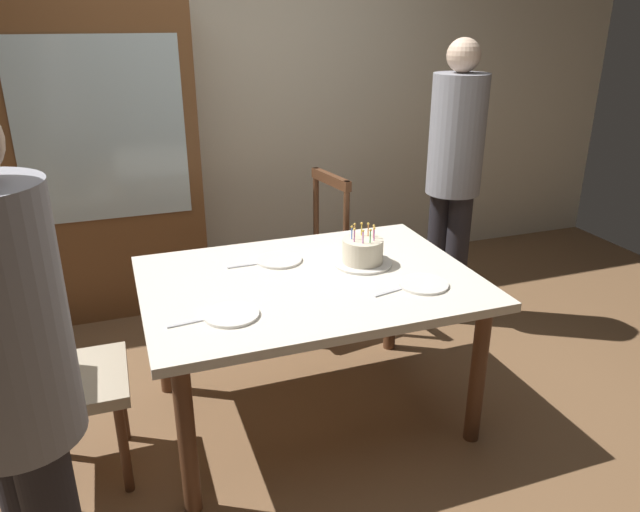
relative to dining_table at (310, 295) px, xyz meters
name	(u,v)px	position (x,y,z in m)	size (l,w,h in m)	color
ground	(310,412)	(0.00, 0.00, -0.64)	(6.40, 6.40, 0.00)	brown
back_wall	(222,96)	(0.00, 1.85, 0.66)	(6.40, 0.10, 2.60)	beige
dining_table	(310,295)	(0.00, 0.00, 0.00)	(1.47, 1.06, 0.72)	silver
birthday_cake	(363,253)	(0.29, 0.07, 0.14)	(0.28, 0.28, 0.19)	silver
plate_near_celebrant	(231,314)	(-0.40, -0.24, 0.09)	(0.22, 0.22, 0.01)	white
plate_far_side	(279,260)	(-0.07, 0.24, 0.09)	(0.22, 0.22, 0.01)	white
plate_near_guest	(423,284)	(0.44, -0.24, 0.09)	(0.22, 0.22, 0.01)	white
fork_near_celebrant	(190,322)	(-0.56, -0.24, 0.09)	(0.18, 0.02, 0.01)	silver
fork_far_side	(246,265)	(-0.23, 0.23, 0.09)	(0.18, 0.02, 0.01)	silver
fork_near_guest	(391,291)	(0.28, -0.25, 0.09)	(0.18, 0.02, 0.01)	silver
chair_spindle_back	(306,257)	(0.27, 0.86, -0.18)	(0.51, 0.51, 0.95)	beige
chair_upholstered	(43,368)	(-1.13, -0.07, -0.11)	(0.45, 0.44, 0.95)	tan
person_celebrant	(13,388)	(-1.08, -0.86, 0.31)	(0.32, 0.32, 1.66)	#262328
person_guest	(454,168)	(1.14, 0.68, 0.34)	(0.32, 0.32, 1.70)	#262328
china_cabinet	(107,165)	(-0.80, 1.56, 0.31)	(1.10, 0.45, 1.90)	brown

